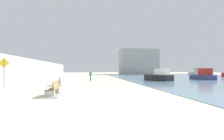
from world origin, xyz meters
The scene contains 11 objects.
ground_plane centered at (0.00, 18.00, 0.00)m, with size 120.00×120.00×0.00m, color beige.
seawall centered at (-7.50, 18.00, 1.54)m, with size 0.80×64.00×3.09m, color #9E9E99.
bench_near centered at (-2.25, 2.82, 0.23)m, with size 1.20×2.15×0.98m.
bench_far centered at (-3.02, 10.26, 0.23)m, with size 1.24×2.17×0.98m.
person_walking centered at (0.67, 16.82, 0.89)m, with size 0.35×0.44×1.55m.
boat_far_right centered at (19.08, 17.02, 0.72)m, with size 1.94×4.41×5.18m.
boat_far_left centered at (36.73, 42.69, 0.70)m, with size 3.45×5.85×5.13m.
boat_mid_bay centered at (10.85, 15.73, 0.69)m, with size 3.40×4.63×1.77m.
boat_distant centered at (31.74, 36.62, 0.79)m, with size 2.71×5.36×6.95m.
pedestrian_sign centered at (-6.71, 6.38, 1.68)m, with size 0.85×0.08×2.71m.
harbor_building centered at (17.08, 46.00, 4.05)m, with size 12.00×6.00×8.11m, color #9E9E99.
Camera 1 is at (-0.17, -9.20, 1.80)m, focal length 28.21 mm.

